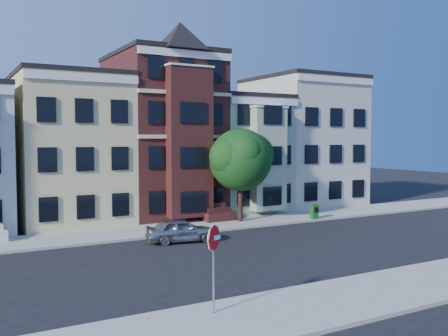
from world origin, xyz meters
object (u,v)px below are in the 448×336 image
street_tree (240,164)px  newspaper_box (314,211)px  stop_sign (213,263)px  parked_car (181,230)px

street_tree → newspaper_box: street_tree is taller
street_tree → newspaper_box: (5.12, -1.73, -3.45)m
stop_sign → street_tree: bearing=42.0°
parked_car → newspaper_box: parked_car is taller
parked_car → newspaper_box: (11.32, 2.00, -0.01)m
street_tree → newspaper_box: 6.41m
newspaper_box → stop_sign: bearing=-130.9°
street_tree → parked_car: 8.01m
street_tree → parked_car: size_ratio=1.99×
newspaper_box → street_tree: bearing=169.2°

